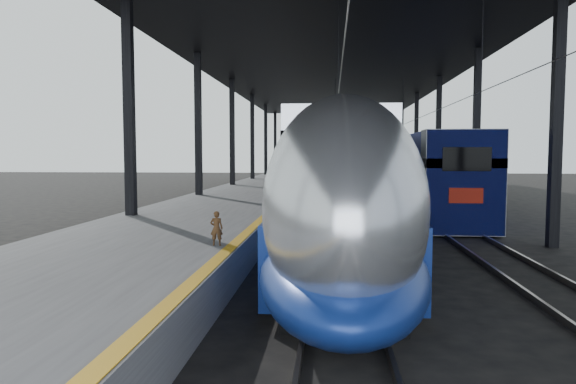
# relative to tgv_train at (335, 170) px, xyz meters

# --- Properties ---
(ground) EXTENTS (160.00, 160.00, 0.00)m
(ground) POSITION_rel_tgv_train_xyz_m (-2.00, -24.07, -2.15)
(ground) COLOR black
(ground) RESTS_ON ground
(platform) EXTENTS (6.00, 80.00, 1.00)m
(platform) POSITION_rel_tgv_train_xyz_m (-5.50, -4.07, -1.65)
(platform) COLOR #4C4C4F
(platform) RESTS_ON ground
(yellow_strip) EXTENTS (0.30, 80.00, 0.01)m
(yellow_strip) POSITION_rel_tgv_train_xyz_m (-2.70, -4.07, -1.15)
(yellow_strip) COLOR orange
(yellow_strip) RESTS_ON platform
(rails) EXTENTS (6.52, 80.00, 0.16)m
(rails) POSITION_rel_tgv_train_xyz_m (2.50, -4.07, -2.07)
(rails) COLOR slate
(rails) RESTS_ON ground
(canopy) EXTENTS (18.00, 75.00, 9.47)m
(canopy) POSITION_rel_tgv_train_xyz_m (-0.10, -4.07, 6.96)
(canopy) COLOR black
(canopy) RESTS_ON ground
(tgv_train) EXTENTS (3.21, 65.20, 4.60)m
(tgv_train) POSITION_rel_tgv_train_xyz_m (0.00, 0.00, 0.00)
(tgv_train) COLOR #B6B9BE
(tgv_train) RESTS_ON ground
(second_train) EXTENTS (3.11, 56.05, 4.29)m
(second_train) POSITION_rel_tgv_train_xyz_m (5.00, 9.91, 0.02)
(second_train) COLOR navy
(second_train) RESTS_ON ground
(child) EXTENTS (0.33, 0.23, 0.87)m
(child) POSITION_rel_tgv_train_xyz_m (-3.11, -25.26, -0.72)
(child) COLOR #52341B
(child) RESTS_ON platform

